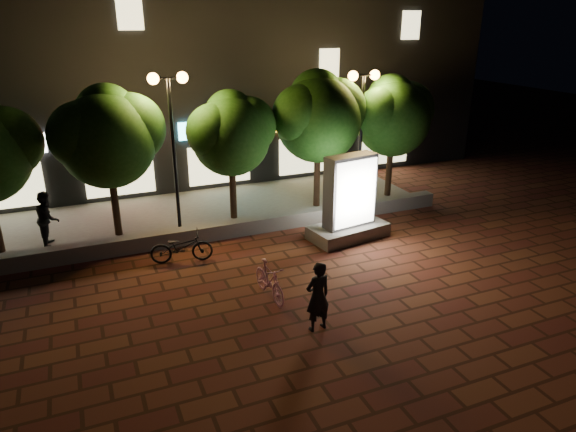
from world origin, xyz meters
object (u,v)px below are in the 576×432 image
street_lamp_right (363,103)px  pedestrian (48,218)px  rider (318,297)px  tree_mid (231,131)px  tree_far_right (393,113)px  scooter_pink (269,281)px  scooter_parked (182,247)px  tree_left (108,134)px  street_lamp_left (171,112)px  ad_kiosk (349,205)px  tree_right (319,114)px

street_lamp_right → pedestrian: street_lamp_right is taller
rider → tree_mid: bearing=-100.0°
tree_far_right → pedestrian: size_ratio=2.71×
scooter_pink → scooter_parked: size_ratio=0.90×
tree_left → scooter_parked: size_ratio=2.67×
street_lamp_right → scooter_pink: size_ratio=3.03×
street_lamp_left → ad_kiosk: (5.02, -2.80, -2.90)m
tree_far_right → rider: size_ratio=2.75×
rider → scooter_parked: (-2.17, 4.77, -0.39)m
tree_mid → tree_far_right: (6.50, 0.00, 0.15)m
ad_kiosk → scooter_parked: 5.51m
street_lamp_right → tree_right: bearing=170.9°
rider → scooter_parked: 5.26m
street_lamp_left → street_lamp_right: 7.00m
ad_kiosk → scooter_parked: (-5.47, 0.29, -0.65)m
street_lamp_right → ad_kiosk: 4.41m
rider → pedestrian: (-5.77, 7.49, 0.09)m
tree_right → ad_kiosk: 3.93m
pedestrian → tree_mid: bearing=-88.4°
rider → pedestrian: bearing=-59.9°
ad_kiosk → tree_right: bearing=83.8°
tree_left → tree_mid: bearing=-0.0°
tree_left → scooter_parked: tree_left is taller
street_lamp_left → scooter_pink: street_lamp_left is taller
street_lamp_right → ad_kiosk: street_lamp_right is taller
street_lamp_right → scooter_parked: (-7.44, -2.51, -3.41)m
tree_mid → tree_right: (3.31, 0.00, 0.35)m
tree_right → tree_far_right: bearing=-0.0°
tree_mid → scooter_pink: 6.43m
tree_right → scooter_pink: 7.73m
tree_right → scooter_pink: size_ratio=3.08×
street_lamp_left → pedestrian: size_ratio=2.95×
street_lamp_left → tree_mid: bearing=7.3°
tree_right → street_lamp_left: 5.38m
tree_mid → tree_far_right: tree_far_right is taller
rider → pedestrian: size_ratio=0.99×
street_lamp_right → pedestrian: bearing=178.9°
tree_left → ad_kiosk: tree_left is taller
tree_mid → tree_far_right: 6.50m
tree_far_right → street_lamp_left: 8.58m
scooter_pink → ad_kiosk: bearing=30.5°
street_lamp_left → scooter_parked: (-0.44, -2.51, -3.55)m
tree_far_right → ad_kiosk: size_ratio=1.70×
street_lamp_left → pedestrian: street_lamp_left is taller
tree_right → ad_kiosk: size_ratio=1.81×
scooter_pink → scooter_parked: (-1.65, 2.98, -0.01)m
street_lamp_left → street_lamp_right: size_ratio=1.04×
tree_mid → ad_kiosk: (2.97, -3.07, -2.08)m
tree_far_right → pedestrian: tree_far_right is taller
tree_mid → rider: size_ratio=2.60×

